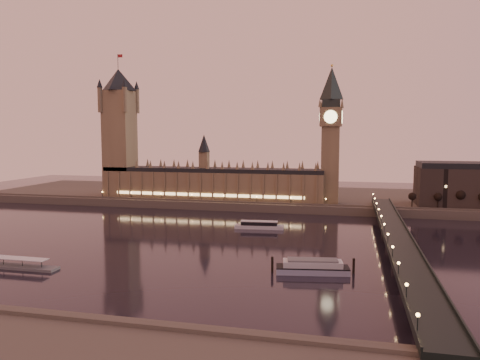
% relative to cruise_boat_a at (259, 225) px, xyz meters
% --- Properties ---
extents(ground, '(700.00, 700.00, 0.00)m').
position_rel_cruise_boat_a_xyz_m(ground, '(-14.82, -41.31, -2.12)').
color(ground, black).
rests_on(ground, ground).
extents(far_embankment, '(560.00, 130.00, 6.00)m').
position_rel_cruise_boat_a_xyz_m(far_embankment, '(15.18, 123.69, 0.88)').
color(far_embankment, '#423D35').
rests_on(far_embankment, ground).
extents(palace_of_westminster, '(180.00, 26.62, 52.00)m').
position_rel_cruise_boat_a_xyz_m(palace_of_westminster, '(-54.94, 79.68, 19.59)').
color(palace_of_westminster, brown).
rests_on(palace_of_westminster, ground).
extents(victoria_tower, '(31.68, 31.68, 118.00)m').
position_rel_cruise_boat_a_xyz_m(victoria_tower, '(-134.82, 79.69, 63.67)').
color(victoria_tower, brown).
rests_on(victoria_tower, ground).
extents(big_ben, '(17.68, 17.68, 104.00)m').
position_rel_cruise_boat_a_xyz_m(big_ben, '(39.17, 79.68, 61.83)').
color(big_ben, brown).
rests_on(big_ben, ground).
extents(westminster_bridge, '(13.20, 260.00, 15.30)m').
position_rel_cruise_boat_a_xyz_m(westminster_bridge, '(76.79, -41.31, 3.40)').
color(westminster_bridge, black).
rests_on(westminster_bridge, ground).
extents(bare_tree_0, '(5.77, 5.77, 11.74)m').
position_rel_cruise_boat_a_xyz_m(bare_tree_0, '(98.09, 67.69, 12.63)').
color(bare_tree_0, black).
rests_on(bare_tree_0, ground).
extents(bare_tree_1, '(5.77, 5.77, 11.74)m').
position_rel_cruise_boat_a_xyz_m(bare_tree_1, '(112.63, 67.69, 12.63)').
color(bare_tree_1, black).
rests_on(bare_tree_1, ground).
extents(bare_tree_2, '(5.77, 5.77, 11.74)m').
position_rel_cruise_boat_a_xyz_m(bare_tree_2, '(127.17, 67.69, 12.63)').
color(bare_tree_2, black).
rests_on(bare_tree_2, ground).
extents(cruise_boat_a, '(30.51, 9.21, 4.81)m').
position_rel_cruise_boat_a_xyz_m(cruise_boat_a, '(0.00, 0.00, 0.00)').
color(cruise_boat_a, silver).
rests_on(cruise_boat_a, ground).
extents(moored_barge, '(34.69, 13.09, 6.43)m').
position_rel_cruise_boat_a_xyz_m(moored_barge, '(39.59, -86.42, 0.60)').
color(moored_barge, '#8E98B5').
rests_on(moored_barge, ground).
extents(pontoon_pier, '(40.37, 6.73, 10.76)m').
position_rel_cruise_boat_a_xyz_m(pontoon_pier, '(-87.94, -108.45, -0.96)').
color(pontoon_pier, '#595B5E').
rests_on(pontoon_pier, ground).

